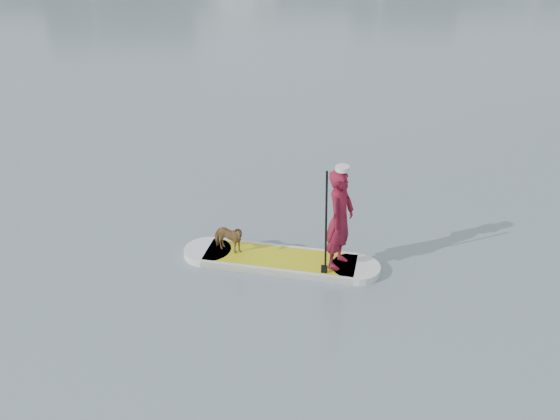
{
  "coord_description": "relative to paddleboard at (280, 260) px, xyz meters",
  "views": [
    {
      "loc": [
        3.73,
        -10.15,
        5.62
      ],
      "look_at": [
        3.99,
        -1.46,
        1.0
      ],
      "focal_mm": 40.0,
      "sensor_mm": 36.0,
      "label": 1
    }
  ],
  "objects": [
    {
      "name": "ground",
      "position": [
        -3.99,
        1.46,
        -0.06
      ],
      "size": [
        140.0,
        140.0,
        0.0
      ],
      "primitive_type": "plane",
      "color": "slate",
      "rests_on": "ground"
    },
    {
      "name": "paddleboard",
      "position": [
        0.0,
        0.0,
        0.0
      ],
      "size": [
        3.23,
        1.4,
        0.12
      ],
      "rotation": [
        0.0,
        0.0,
        -0.24
      ],
      "color": "#C7C612",
      "rests_on": "ground"
    },
    {
      "name": "paddler",
      "position": [
        0.93,
        -0.23,
        0.89
      ],
      "size": [
        0.64,
        0.72,
        1.66
      ],
      "primitive_type": "imported",
      "rotation": [
        0.0,
        0.0,
        1.05
      ],
      "color": "maroon",
      "rests_on": "paddleboard"
    },
    {
      "name": "white_cap",
      "position": [
        0.93,
        -0.23,
        1.75
      ],
      "size": [
        0.22,
        0.22,
        0.07
      ],
      "primitive_type": "cylinder",
      "color": "silver",
      "rests_on": "paddler"
    },
    {
      "name": "dog",
      "position": [
        -0.85,
        0.21,
        0.32
      ],
      "size": [
        0.66,
        0.53,
        0.51
      ],
      "primitive_type": "imported",
      "rotation": [
        0.0,
        0.0,
        1.08
      ],
      "color": "brown",
      "rests_on": "paddleboard"
    },
    {
      "name": "paddle",
      "position": [
        0.68,
        -0.48,
        0.74
      ],
      "size": [
        0.1,
        0.3,
        2.0
      ],
      "rotation": [
        0.0,
        0.0,
        -0.24
      ],
      "color": "black",
      "rests_on": "ground"
    }
  ]
}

